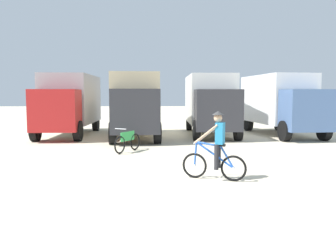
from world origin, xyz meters
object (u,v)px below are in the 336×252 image
Objects in this scene: box_truck_white_box at (210,101)px; box_truck_avon_van at (280,101)px; cyclist_orange_shirt at (216,148)px; box_truck_grey_hauler at (70,101)px; bicycle_spare at (128,142)px; box_truck_tan_camper at (135,102)px.

box_truck_white_box and box_truck_avon_van have the same top height.
box_truck_white_box reaches higher than cyclist_orange_shirt.
box_truck_avon_van reaches higher than cyclist_orange_shirt.
cyclist_orange_shirt is (6.40, -10.61, -1.03)m from box_truck_grey_hauler.
box_truck_white_box reaches higher than bicycle_spare.
cyclist_orange_shirt is (2.75, -9.56, -1.03)m from box_truck_tan_camper.
box_truck_avon_van is at bearing 5.54° from box_truck_tan_camper.
bicycle_spare is at bearing -124.70° from box_truck_white_box.
box_truck_avon_van is 3.81× the size of cyclist_orange_shirt.
box_truck_white_box is 0.98× the size of box_truck_avon_van.
box_truck_white_box is 10.77m from cyclist_orange_shirt.
box_truck_avon_van is 10.00m from bicycle_spare.
cyclist_orange_shirt is at bearing -73.97° from box_truck_tan_camper.
box_truck_tan_camper is at bearing 106.03° from cyclist_orange_shirt.
box_truck_tan_camper is 4.50× the size of bicycle_spare.
box_truck_white_box is at bearing 175.90° from box_truck_avon_van.
cyclist_orange_shirt reaches higher than bicycle_spare.
box_truck_grey_hauler is 3.71× the size of cyclist_orange_shirt.
box_truck_avon_van reaches higher than bicycle_spare.
box_truck_white_box is at bearing 82.24° from cyclist_orange_shirt.
box_truck_avon_van is at bearing -1.27° from box_truck_grey_hauler.
box_truck_tan_camper is 8.14m from box_truck_avon_van.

